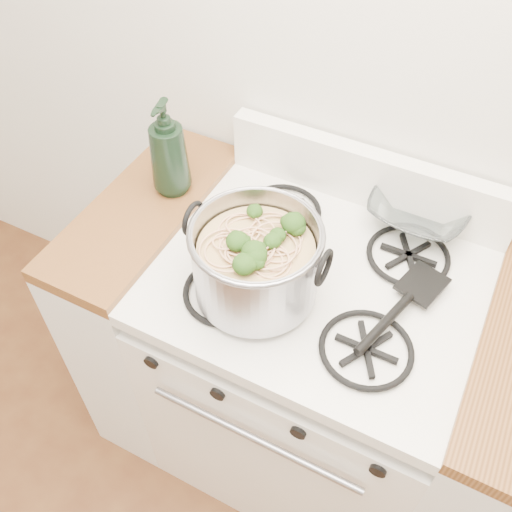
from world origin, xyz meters
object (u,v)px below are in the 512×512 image
Objects in this scene: glass_bowl at (418,214)px; spatula at (423,282)px; gas_range at (306,375)px; bottle at (168,148)px; stock_pot at (256,262)px.

spatula is at bearing -70.64° from glass_bowl.
glass_bowl is at bearing 61.36° from gas_range.
bottle is (-0.47, 0.09, 0.62)m from gas_range.
glass_bowl is (0.15, 0.28, 0.50)m from gas_range.
glass_bowl is 0.37× the size of bottle.
bottle is (-0.62, -0.19, 0.12)m from glass_bowl.
stock_pot is at bearing -39.92° from bottle.
bottle reaches higher than spatula.
bottle is (-0.36, 0.21, 0.04)m from stock_pot.
gas_range is 2.90× the size of stock_pot.
gas_range is 0.60m from stock_pot.
gas_range is 0.78m from bottle.
gas_range is 3.43× the size of bottle.
bottle reaches higher than stock_pot.
gas_range is at bearing -147.86° from spatula.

